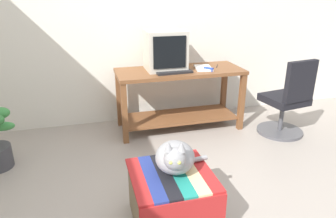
{
  "coord_description": "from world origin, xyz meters",
  "views": [
    {
      "loc": [
        -0.67,
        -1.71,
        1.59
      ],
      "look_at": [
        0.04,
        0.85,
        0.55
      ],
      "focal_mm": 33.27,
      "sensor_mm": 36.0,
      "label": 1
    }
  ],
  "objects_px": {
    "desk": "(180,89)",
    "keyboard": "(174,72)",
    "tv_monitor": "(165,51)",
    "cat": "(175,157)",
    "book": "(203,68)",
    "stapler": "(209,69)",
    "office_chair": "(287,103)",
    "ottoman_with_blanket": "(172,198)"
  },
  "relations": [
    {
      "from": "desk",
      "to": "keyboard",
      "type": "distance_m",
      "value": 0.29
    },
    {
      "from": "ottoman_with_blanket",
      "to": "office_chair",
      "type": "relative_size",
      "value": 0.65
    },
    {
      "from": "tv_monitor",
      "to": "cat",
      "type": "bearing_deg",
      "value": -102.45
    },
    {
      "from": "desk",
      "to": "stapler",
      "type": "height_order",
      "value": "stapler"
    },
    {
      "from": "tv_monitor",
      "to": "ottoman_with_blanket",
      "type": "bearing_deg",
      "value": -103.33
    },
    {
      "from": "ottoman_with_blanket",
      "to": "stapler",
      "type": "bearing_deg",
      "value": 59.54
    },
    {
      "from": "cat",
      "to": "tv_monitor",
      "type": "bearing_deg",
      "value": 94.15
    },
    {
      "from": "cat",
      "to": "office_chair",
      "type": "height_order",
      "value": "office_chair"
    },
    {
      "from": "book",
      "to": "office_chair",
      "type": "xyz_separation_m",
      "value": [
        0.84,
        -0.47,
        -0.34
      ]
    },
    {
      "from": "tv_monitor",
      "to": "book",
      "type": "xyz_separation_m",
      "value": [
        0.43,
        -0.09,
        -0.2
      ]
    },
    {
      "from": "desk",
      "to": "office_chair",
      "type": "bearing_deg",
      "value": -24.92
    },
    {
      "from": "ottoman_with_blanket",
      "to": "desk",
      "type": "bearing_deg",
      "value": 70.91
    },
    {
      "from": "cat",
      "to": "office_chair",
      "type": "xyz_separation_m",
      "value": [
        1.62,
        1.02,
        -0.12
      ]
    },
    {
      "from": "book",
      "to": "office_chair",
      "type": "distance_m",
      "value": 1.02
    },
    {
      "from": "desk",
      "to": "ottoman_with_blanket",
      "type": "xyz_separation_m",
      "value": [
        -0.54,
        -1.56,
        -0.29
      ]
    },
    {
      "from": "tv_monitor",
      "to": "desk",
      "type": "bearing_deg",
      "value": -17.27
    },
    {
      "from": "office_chair",
      "to": "book",
      "type": "bearing_deg",
      "value": -38.51
    },
    {
      "from": "book",
      "to": "cat",
      "type": "distance_m",
      "value": 1.7
    },
    {
      "from": "cat",
      "to": "stapler",
      "type": "bearing_deg",
      "value": 76.69
    },
    {
      "from": "ottoman_with_blanket",
      "to": "tv_monitor",
      "type": "bearing_deg",
      "value": 76.64
    },
    {
      "from": "book",
      "to": "cat",
      "type": "xyz_separation_m",
      "value": [
        -0.78,
        -1.5,
        -0.22
      ]
    },
    {
      "from": "office_chair",
      "to": "cat",
      "type": "bearing_deg",
      "value": 23.21
    },
    {
      "from": "stapler",
      "to": "ottoman_with_blanket",
      "type": "bearing_deg",
      "value": -160.21
    },
    {
      "from": "desk",
      "to": "keyboard",
      "type": "relative_size",
      "value": 3.63
    },
    {
      "from": "book",
      "to": "stapler",
      "type": "relative_size",
      "value": 2.44
    },
    {
      "from": "cat",
      "to": "ottoman_with_blanket",
      "type": "bearing_deg",
      "value": -125.71
    },
    {
      "from": "ottoman_with_blanket",
      "to": "office_chair",
      "type": "height_order",
      "value": "office_chair"
    },
    {
      "from": "office_chair",
      "to": "stapler",
      "type": "distance_m",
      "value": 0.96
    },
    {
      "from": "keyboard",
      "to": "office_chair",
      "type": "xyz_separation_m",
      "value": [
        1.22,
        -0.39,
        -0.34
      ]
    },
    {
      "from": "desk",
      "to": "book",
      "type": "xyz_separation_m",
      "value": [
        0.27,
        -0.04,
        0.24
      ]
    },
    {
      "from": "cat",
      "to": "book",
      "type": "bearing_deg",
      "value": 79.14
    },
    {
      "from": "office_chair",
      "to": "stapler",
      "type": "xyz_separation_m",
      "value": [
        -0.81,
        0.37,
        0.35
      ]
    },
    {
      "from": "desk",
      "to": "tv_monitor",
      "type": "distance_m",
      "value": 0.47
    },
    {
      "from": "cat",
      "to": "stapler",
      "type": "height_order",
      "value": "stapler"
    },
    {
      "from": "desk",
      "to": "cat",
      "type": "relative_size",
      "value": 3.27
    },
    {
      "from": "tv_monitor",
      "to": "cat",
      "type": "relative_size",
      "value": 0.99
    },
    {
      "from": "keyboard",
      "to": "stapler",
      "type": "relative_size",
      "value": 3.64
    },
    {
      "from": "tv_monitor",
      "to": "cat",
      "type": "distance_m",
      "value": 1.68
    },
    {
      "from": "desk",
      "to": "office_chair",
      "type": "xyz_separation_m",
      "value": [
        1.11,
        -0.51,
        -0.1
      ]
    },
    {
      "from": "keyboard",
      "to": "book",
      "type": "bearing_deg",
      "value": 9.23
    },
    {
      "from": "cat",
      "to": "stapler",
      "type": "relative_size",
      "value": 4.03
    },
    {
      "from": "cat",
      "to": "office_chair",
      "type": "distance_m",
      "value": 1.92
    }
  ]
}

